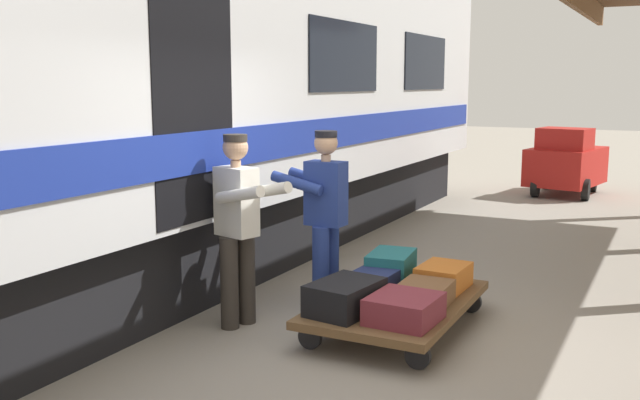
{
  "coord_description": "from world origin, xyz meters",
  "views": [
    {
      "loc": [
        -1.95,
        4.96,
        2.14
      ],
      "look_at": [
        0.76,
        -0.41,
        1.15
      ],
      "focal_mm": 40.14,
      "sensor_mm": 36.0,
      "label": 1
    }
  ],
  "objects_px": {
    "suitcase_burgundy_valise": "(404,309)",
    "suitcase_brown_leather": "(425,293)",
    "suitcase_black_hardshell": "(345,297)",
    "suitcase_teal_softside": "(391,267)",
    "porter_by_door": "(238,224)",
    "baggage_tug": "(566,162)",
    "suitcase_orange_carryall": "(444,277)",
    "train_car": "(64,91)",
    "luggage_cart": "(397,304)",
    "porter_in_overalls": "(324,214)",
    "suitcase_navy_fabric": "(370,285)"
  },
  "relations": [
    {
      "from": "suitcase_teal_softside",
      "to": "suitcase_navy_fabric",
      "type": "distance_m",
      "value": 0.52
    },
    {
      "from": "luggage_cart",
      "to": "suitcase_teal_softside",
      "type": "bearing_deg",
      "value": -63.63
    },
    {
      "from": "suitcase_burgundy_valise",
      "to": "baggage_tug",
      "type": "height_order",
      "value": "baggage_tug"
    },
    {
      "from": "train_car",
      "to": "suitcase_burgundy_valise",
      "type": "distance_m",
      "value": 3.74
    },
    {
      "from": "suitcase_brown_leather",
      "to": "porter_in_overalls",
      "type": "height_order",
      "value": "porter_in_overalls"
    },
    {
      "from": "luggage_cart",
      "to": "porter_in_overalls",
      "type": "bearing_deg",
      "value": -15.71
    },
    {
      "from": "porter_by_door",
      "to": "porter_in_overalls",
      "type": "bearing_deg",
      "value": -120.02
    },
    {
      "from": "suitcase_black_hardshell",
      "to": "suitcase_brown_leather",
      "type": "height_order",
      "value": "suitcase_black_hardshell"
    },
    {
      "from": "luggage_cart",
      "to": "suitcase_burgundy_valise",
      "type": "bearing_deg",
      "value": 116.37
    },
    {
      "from": "luggage_cart",
      "to": "suitcase_brown_leather",
      "type": "xyz_separation_m",
      "value": [
        -0.26,
        0.0,
        0.13
      ]
    },
    {
      "from": "train_car",
      "to": "porter_by_door",
      "type": "height_order",
      "value": "train_car"
    },
    {
      "from": "suitcase_navy_fabric",
      "to": "baggage_tug",
      "type": "bearing_deg",
      "value": -92.86
    },
    {
      "from": "porter_in_overalls",
      "to": "suitcase_black_hardshell",
      "type": "bearing_deg",
      "value": 127.11
    },
    {
      "from": "suitcase_burgundy_valise",
      "to": "porter_in_overalls",
      "type": "relative_size",
      "value": 0.32
    },
    {
      "from": "porter_in_overalls",
      "to": "porter_by_door",
      "type": "xyz_separation_m",
      "value": [
        0.45,
        0.77,
        0.0
      ]
    },
    {
      "from": "suitcase_teal_softside",
      "to": "suitcase_brown_leather",
      "type": "distance_m",
      "value": 0.73
    },
    {
      "from": "suitcase_brown_leather",
      "to": "baggage_tug",
      "type": "distance_m",
      "value": 8.62
    },
    {
      "from": "suitcase_burgundy_valise",
      "to": "porter_by_door",
      "type": "relative_size",
      "value": 0.32
    },
    {
      "from": "suitcase_black_hardshell",
      "to": "baggage_tug",
      "type": "xyz_separation_m",
      "value": [
        -0.43,
        -9.13,
        0.23
      ]
    },
    {
      "from": "suitcase_teal_softside",
      "to": "porter_by_door",
      "type": "xyz_separation_m",
      "value": [
        1.02,
        1.06,
        0.51
      ]
    },
    {
      "from": "suitcase_black_hardshell",
      "to": "porter_by_door",
      "type": "distance_m",
      "value": 1.14
    },
    {
      "from": "suitcase_teal_softside",
      "to": "suitcase_burgundy_valise",
      "type": "distance_m",
      "value": 1.16
    },
    {
      "from": "suitcase_teal_softside",
      "to": "baggage_tug",
      "type": "distance_m",
      "value": 8.11
    },
    {
      "from": "porter_in_overalls",
      "to": "porter_by_door",
      "type": "height_order",
      "value": "same"
    },
    {
      "from": "porter_by_door",
      "to": "baggage_tug",
      "type": "bearing_deg",
      "value": -98.98
    },
    {
      "from": "suitcase_navy_fabric",
      "to": "suitcase_brown_leather",
      "type": "height_order",
      "value": "suitcase_navy_fabric"
    },
    {
      "from": "suitcase_burgundy_valise",
      "to": "suitcase_brown_leather",
      "type": "relative_size",
      "value": 1.21
    },
    {
      "from": "suitcase_orange_carryall",
      "to": "suitcase_teal_softside",
      "type": "height_order",
      "value": "suitcase_teal_softside"
    },
    {
      "from": "luggage_cart",
      "to": "baggage_tug",
      "type": "distance_m",
      "value": 8.63
    },
    {
      "from": "suitcase_burgundy_valise",
      "to": "suitcase_black_hardshell",
      "type": "xyz_separation_m",
      "value": [
        0.52,
        -0.0,
        0.02
      ]
    },
    {
      "from": "suitcase_burgundy_valise",
      "to": "suitcase_navy_fabric",
      "type": "bearing_deg",
      "value": -45.24
    },
    {
      "from": "suitcase_orange_carryall",
      "to": "porter_in_overalls",
      "type": "distance_m",
      "value": 1.25
    },
    {
      "from": "train_car",
      "to": "porter_by_door",
      "type": "xyz_separation_m",
      "value": [
        -1.8,
        -0.17,
        -1.14
      ]
    },
    {
      "from": "suitcase_teal_softside",
      "to": "suitcase_navy_fabric",
      "type": "height_order",
      "value": "suitcase_teal_softside"
    },
    {
      "from": "suitcase_teal_softside",
      "to": "suitcase_navy_fabric",
      "type": "relative_size",
      "value": 0.99
    },
    {
      "from": "luggage_cart",
      "to": "porter_in_overalls",
      "type": "height_order",
      "value": "porter_in_overalls"
    },
    {
      "from": "suitcase_brown_leather",
      "to": "suitcase_orange_carryall",
      "type": "bearing_deg",
      "value": -90.0
    },
    {
      "from": "suitcase_teal_softside",
      "to": "suitcase_black_hardshell",
      "type": "distance_m",
      "value": 1.04
    },
    {
      "from": "suitcase_black_hardshell",
      "to": "train_car",
      "type": "bearing_deg",
      "value": 3.87
    },
    {
      "from": "suitcase_orange_carryall",
      "to": "suitcase_teal_softside",
      "type": "relative_size",
      "value": 0.95
    },
    {
      "from": "luggage_cart",
      "to": "suitcase_black_hardshell",
      "type": "distance_m",
      "value": 0.61
    },
    {
      "from": "suitcase_orange_carryall",
      "to": "suitcase_navy_fabric",
      "type": "relative_size",
      "value": 0.94
    },
    {
      "from": "suitcase_burgundy_valise",
      "to": "suitcase_navy_fabric",
      "type": "distance_m",
      "value": 0.73
    },
    {
      "from": "suitcase_teal_softside",
      "to": "porter_in_overalls",
      "type": "distance_m",
      "value": 0.82
    },
    {
      "from": "train_car",
      "to": "suitcase_navy_fabric",
      "type": "xyz_separation_m",
      "value": [
        -2.82,
        -0.71,
        -1.69
      ]
    },
    {
      "from": "train_car",
      "to": "baggage_tug",
      "type": "bearing_deg",
      "value": -109.21
    },
    {
      "from": "baggage_tug",
      "to": "suitcase_black_hardshell",
      "type": "bearing_deg",
      "value": 87.31
    },
    {
      "from": "train_car",
      "to": "suitcase_black_hardshell",
      "type": "xyz_separation_m",
      "value": [
        -2.82,
        -0.19,
        -1.66
      ]
    },
    {
      "from": "suitcase_brown_leather",
      "to": "porter_in_overalls",
      "type": "xyz_separation_m",
      "value": [
        1.09,
        -0.23,
        0.56
      ]
    },
    {
      "from": "luggage_cart",
      "to": "suitcase_burgundy_valise",
      "type": "distance_m",
      "value": 0.6
    }
  ]
}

